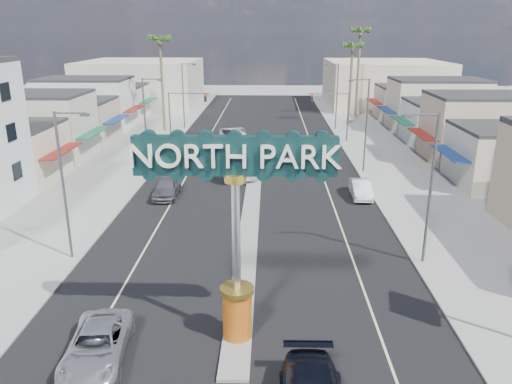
# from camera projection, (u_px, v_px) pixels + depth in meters

# --- Properties ---
(ground) EXTENTS (160.00, 160.00, 0.00)m
(ground) POSITION_uv_depth(u_px,v_px,m) (255.00, 171.00, 49.15)
(ground) COLOR gray
(ground) RESTS_ON ground
(road) EXTENTS (20.00, 120.00, 0.01)m
(road) POSITION_uv_depth(u_px,v_px,m) (255.00, 171.00, 49.15)
(road) COLOR black
(road) RESTS_ON ground
(median_island) EXTENTS (1.30, 30.00, 0.16)m
(median_island) POSITION_uv_depth(u_px,v_px,m) (248.00, 234.00, 33.92)
(median_island) COLOR gray
(median_island) RESTS_ON ground
(sidewalk_left) EXTENTS (8.00, 120.00, 0.12)m
(sidewalk_left) POSITION_uv_depth(u_px,v_px,m) (114.00, 170.00, 49.49)
(sidewalk_left) COLOR gray
(sidewalk_left) RESTS_ON ground
(sidewalk_right) EXTENTS (8.00, 120.00, 0.12)m
(sidewalk_right) POSITION_uv_depth(u_px,v_px,m) (398.00, 172.00, 48.77)
(sidewalk_right) COLOR gray
(sidewalk_right) RESTS_ON ground
(storefront_row_left) EXTENTS (12.00, 42.00, 6.00)m
(storefront_row_left) POSITION_uv_depth(u_px,v_px,m) (63.00, 118.00, 61.19)
(storefront_row_left) COLOR beige
(storefront_row_left) RESTS_ON ground
(storefront_row_right) EXTENTS (12.00, 42.00, 6.00)m
(storefront_row_right) POSITION_uv_depth(u_px,v_px,m) (457.00, 120.00, 59.96)
(storefront_row_right) COLOR #B7B29E
(storefront_row_right) RESTS_ON ground
(backdrop_far_left) EXTENTS (20.00, 20.00, 8.00)m
(backdrop_far_left) POSITION_uv_depth(u_px,v_px,m) (142.00, 83.00, 91.24)
(backdrop_far_left) COLOR #B7B29E
(backdrop_far_left) RESTS_ON ground
(backdrop_far_right) EXTENTS (20.00, 20.00, 8.00)m
(backdrop_far_right) POSITION_uv_depth(u_px,v_px,m) (384.00, 84.00, 90.11)
(backdrop_far_right) COLOR beige
(backdrop_far_right) RESTS_ON ground
(gateway_sign) EXTENTS (8.20, 1.50, 9.15)m
(gateway_sign) POSITION_uv_depth(u_px,v_px,m) (236.00, 216.00, 20.68)
(gateway_sign) COLOR #BB530E
(gateway_sign) RESTS_ON median_island
(traffic_signal_left) EXTENTS (5.09, 0.45, 6.00)m
(traffic_signal_left) POSITION_uv_depth(u_px,v_px,m) (184.00, 107.00, 61.36)
(traffic_signal_left) COLOR #47474C
(traffic_signal_left) RESTS_ON ground
(traffic_signal_right) EXTENTS (5.09, 0.45, 6.00)m
(traffic_signal_right) POSITION_uv_depth(u_px,v_px,m) (333.00, 107.00, 60.89)
(traffic_signal_right) COLOR #47474C
(traffic_signal_right) RESTS_ON ground
(streetlight_l_near) EXTENTS (2.03, 0.22, 9.00)m
(streetlight_l_near) POSITION_uv_depth(u_px,v_px,m) (65.00, 179.00, 28.84)
(streetlight_l_near) COLOR #47474C
(streetlight_l_near) RESTS_ON ground
(streetlight_l_mid) EXTENTS (2.03, 0.22, 9.00)m
(streetlight_l_mid) POSITION_uv_depth(u_px,v_px,m) (147.00, 120.00, 47.84)
(streetlight_l_mid) COLOR #47474C
(streetlight_l_mid) RESTS_ON ground
(streetlight_l_far) EXTENTS (2.03, 0.22, 9.00)m
(streetlight_l_far) POSITION_uv_depth(u_px,v_px,m) (184.00, 92.00, 68.75)
(streetlight_l_far) COLOR #47474C
(streetlight_l_far) RESTS_ON ground
(streetlight_r_near) EXTENTS (2.03, 0.22, 9.00)m
(streetlight_r_near) POSITION_uv_depth(u_px,v_px,m) (429.00, 182.00, 28.30)
(streetlight_r_near) COLOR #47474C
(streetlight_r_near) RESTS_ON ground
(streetlight_r_mid) EXTENTS (2.03, 0.22, 9.00)m
(streetlight_r_mid) POSITION_uv_depth(u_px,v_px,m) (365.00, 121.00, 47.31)
(streetlight_r_mid) COLOR #47474C
(streetlight_r_mid) RESTS_ON ground
(streetlight_r_far) EXTENTS (2.03, 0.22, 9.00)m
(streetlight_r_far) POSITION_uv_depth(u_px,v_px,m) (336.00, 93.00, 68.22)
(streetlight_r_far) COLOR #47474C
(streetlight_r_far) RESTS_ON ground
(palm_left_far) EXTENTS (2.60, 2.60, 13.10)m
(palm_left_far) POSITION_uv_depth(u_px,v_px,m) (160.00, 44.00, 64.93)
(palm_left_far) COLOR brown
(palm_left_far) RESTS_ON ground
(palm_right_mid) EXTENTS (2.60, 2.60, 12.10)m
(palm_right_mid) POSITION_uv_depth(u_px,v_px,m) (352.00, 50.00, 70.24)
(palm_right_mid) COLOR brown
(palm_right_mid) RESTS_ON ground
(palm_right_far) EXTENTS (2.60, 2.60, 14.10)m
(palm_right_far) POSITION_uv_depth(u_px,v_px,m) (360.00, 36.00, 75.34)
(palm_right_far) COLOR brown
(palm_right_far) RESTS_ON ground
(suv_left) EXTENTS (2.88, 5.38, 1.44)m
(suv_left) POSITION_uv_depth(u_px,v_px,m) (97.00, 345.00, 20.87)
(suv_left) COLOR silver
(suv_left) RESTS_ON ground
(car_parked_left) EXTENTS (1.92, 4.74, 1.61)m
(car_parked_left) POSITION_uv_depth(u_px,v_px,m) (167.00, 187.00, 41.49)
(car_parked_left) COLOR slate
(car_parked_left) RESTS_ON ground
(car_parked_right) EXTENTS (1.61, 4.36, 1.43)m
(car_parked_right) POSITION_uv_depth(u_px,v_px,m) (361.00, 189.00, 41.39)
(car_parked_right) COLOR silver
(car_parked_right) RESTS_ON ground
(city_bus) EXTENTS (4.35, 12.19, 3.32)m
(city_bus) POSITION_uv_depth(u_px,v_px,m) (235.00, 152.00, 49.75)
(city_bus) COLOR silver
(city_bus) RESTS_ON ground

